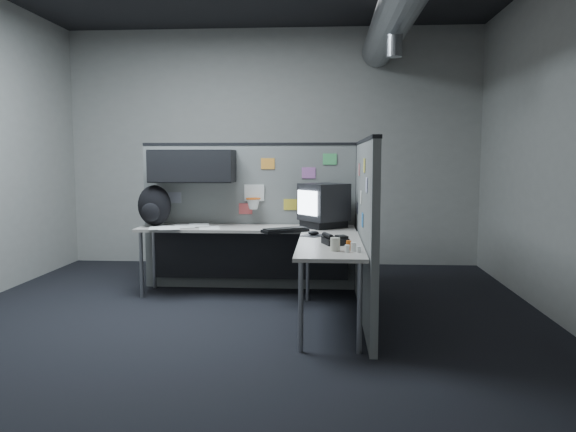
# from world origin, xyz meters

# --- Properties ---
(room) EXTENTS (5.62, 5.62, 3.22)m
(room) POSITION_xyz_m (0.56, 0.00, 2.10)
(room) COLOR black
(room) RESTS_ON ground
(partition_back) EXTENTS (2.44, 0.42, 1.63)m
(partition_back) POSITION_xyz_m (-0.25, 1.23, 1.00)
(partition_back) COLOR slate
(partition_back) RESTS_ON ground
(partition_right) EXTENTS (0.07, 2.23, 1.63)m
(partition_right) POSITION_xyz_m (1.10, 0.22, 0.82)
(partition_right) COLOR slate
(partition_right) RESTS_ON ground
(desk) EXTENTS (2.31, 2.11, 0.73)m
(desk) POSITION_xyz_m (0.15, 0.70, 0.61)
(desk) COLOR #AAA39A
(desk) RESTS_ON ground
(monitor) EXTENTS (0.57, 0.57, 0.47)m
(monitor) POSITION_xyz_m (0.72, 1.01, 0.97)
(monitor) COLOR black
(monitor) RESTS_ON desk
(keyboard) EXTENTS (0.48, 0.39, 0.04)m
(keyboard) POSITION_xyz_m (0.34, 0.62, 0.75)
(keyboard) COLOR black
(keyboard) RESTS_ON desk
(mouse) EXTENTS (0.26, 0.28, 0.05)m
(mouse) POSITION_xyz_m (0.63, 0.37, 0.75)
(mouse) COLOR black
(mouse) RESTS_ON desk
(phone) EXTENTS (0.24, 0.25, 0.10)m
(phone) POSITION_xyz_m (0.82, -0.14, 0.77)
(phone) COLOR black
(phone) RESTS_ON desk
(bottles) EXTENTS (0.13, 0.15, 0.08)m
(bottles) POSITION_xyz_m (0.95, -0.50, 0.76)
(bottles) COLOR silver
(bottles) RESTS_ON desk
(cup) EXTENTS (0.09, 0.09, 0.11)m
(cup) POSITION_xyz_m (0.82, -0.49, 0.78)
(cup) COLOR beige
(cup) RESTS_ON desk
(papers) EXTENTS (0.79, 0.65, 0.02)m
(papers) POSITION_xyz_m (-0.74, 0.89, 0.74)
(papers) COLOR white
(papers) RESTS_ON desk
(backpack) EXTENTS (0.43, 0.42, 0.44)m
(backpack) POSITION_xyz_m (-1.11, 1.03, 0.94)
(backpack) COLOR black
(backpack) RESTS_ON desk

